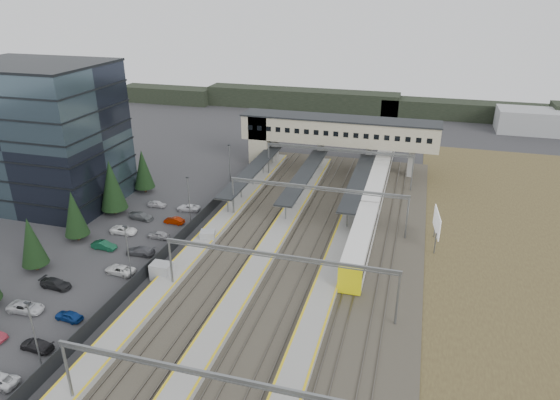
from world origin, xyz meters
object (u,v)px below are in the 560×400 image
(relay_cabin_near, at_px, (162,271))
(footbridge, at_px, (325,132))
(office_building, at_px, (41,135))
(billboard, at_px, (437,223))
(relay_cabin_far, at_px, (208,237))
(train, at_px, (376,190))

(relay_cabin_near, bearing_deg, footbridge, 75.91)
(office_building, relative_size, footbridge, 0.60)
(footbridge, height_order, billboard, footbridge)
(office_building, distance_m, relay_cabin_far, 36.07)
(relay_cabin_near, distance_m, relay_cabin_far, 10.99)
(relay_cabin_near, bearing_deg, office_building, 149.85)
(office_building, height_order, relay_cabin_far, office_building)
(billboard, bearing_deg, office_building, -179.06)
(footbridge, distance_m, train, 19.85)
(train, distance_m, billboard, 17.80)
(relay_cabin_near, distance_m, train, 41.77)
(office_building, relative_size, relay_cabin_far, 9.52)
(train, bearing_deg, relay_cabin_near, -125.81)
(relay_cabin_near, bearing_deg, billboard, 29.22)
(office_building, height_order, billboard, office_building)
(relay_cabin_near, height_order, train, train)
(relay_cabin_far, bearing_deg, footbridge, 74.71)
(office_building, xyz_separation_m, relay_cabin_far, (33.45, -7.51, -11.21))
(footbridge, bearing_deg, relay_cabin_near, -104.09)
(train, xyz_separation_m, billboard, (10.30, -14.44, 1.49))
(office_building, relative_size, relay_cabin_near, 8.99)
(office_building, bearing_deg, footbridge, 34.47)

